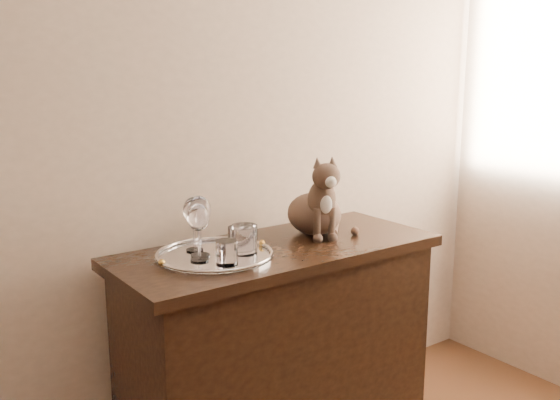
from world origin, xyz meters
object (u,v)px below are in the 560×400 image
(cat, at_px, (314,194))
(wine_glass_d, at_px, (200,226))
(tumbler_b, at_px, (227,253))
(tray, at_px, (215,256))
(tumbler_a, at_px, (244,239))
(wine_glass_c, at_px, (199,232))
(tumbler_c, at_px, (239,239))
(sideboard, at_px, (278,355))
(wine_glass_b, at_px, (194,224))

(cat, bearing_deg, wine_glass_d, -158.24)
(tumbler_b, distance_m, cat, 0.53)
(tray, distance_m, tumbler_a, 0.12)
(wine_glass_c, height_order, cat, cat)
(tumbler_a, bearing_deg, tumbler_c, 89.67)
(tray, xyz_separation_m, tumbler_a, (0.09, -0.04, 0.05))
(tumbler_b, xyz_separation_m, tumbler_c, (0.11, 0.11, 0.00))
(tray, distance_m, tumbler_b, 0.12)
(tray, height_order, tumbler_a, tumbler_a)
(wine_glass_d, bearing_deg, tumbler_c, -10.87)
(sideboard, relative_size, cat, 3.80)
(sideboard, distance_m, tumbler_a, 0.51)
(tumbler_a, xyz_separation_m, tumbler_b, (-0.11, -0.07, -0.01))
(wine_glass_b, distance_m, wine_glass_c, 0.12)
(tray, distance_m, wine_glass_d, 0.12)
(wine_glass_b, height_order, wine_glass_c, wine_glass_c)
(tray, height_order, tumbler_b, tumbler_b)
(wine_glass_c, xyz_separation_m, cat, (0.54, 0.07, 0.05))
(sideboard, bearing_deg, tumbler_a, -170.47)
(sideboard, height_order, tray, tray)
(wine_glass_b, distance_m, tumbler_c, 0.16)
(tray, relative_size, wine_glass_c, 2.08)
(tumbler_c, bearing_deg, tray, 175.52)
(wine_glass_c, relative_size, wine_glass_d, 0.93)
(wine_glass_d, bearing_deg, tumbler_b, -79.84)
(wine_glass_c, bearing_deg, tray, 18.41)
(tray, xyz_separation_m, wine_glass_d, (-0.04, 0.02, 0.11))
(wine_glass_b, distance_m, tumbler_b, 0.21)
(wine_glass_c, bearing_deg, wine_glass_b, 69.39)
(wine_glass_c, distance_m, cat, 0.55)
(wine_glass_b, xyz_separation_m, tumbler_c, (0.12, -0.10, -0.05))
(wine_glass_b, relative_size, wine_glass_c, 0.99)
(sideboard, xyz_separation_m, cat, (0.22, 0.06, 0.58))
(tray, relative_size, tumbler_c, 4.60)
(tumbler_c, bearing_deg, wine_glass_d, 169.13)
(sideboard, relative_size, tumbler_a, 12.04)
(tray, relative_size, tumbler_b, 4.94)
(tumbler_c, relative_size, cat, 0.28)
(tray, height_order, cat, cat)
(wine_glass_d, bearing_deg, wine_glass_c, -122.46)
(wine_glass_c, relative_size, tumbler_c, 2.22)
(sideboard, bearing_deg, wine_glass_d, 173.61)
(wine_glass_b, distance_m, wine_glass_d, 0.07)
(sideboard, xyz_separation_m, tumbler_a, (-0.16, -0.03, 0.48))
(wine_glass_d, height_order, cat, cat)
(wine_glass_b, bearing_deg, tumbler_a, -46.32)
(wine_glass_c, xyz_separation_m, tumbler_a, (0.17, -0.02, -0.05))
(tray, distance_m, wine_glass_c, 0.12)
(wine_glass_b, xyz_separation_m, tumbler_a, (0.12, -0.13, -0.05))
(tray, height_order, wine_glass_c, wine_glass_c)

